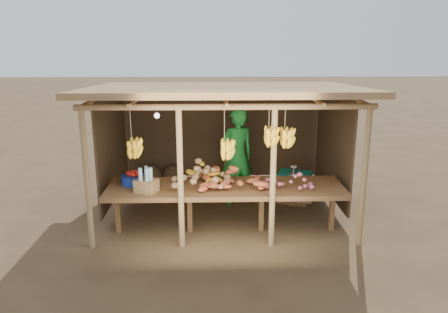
{
  "coord_description": "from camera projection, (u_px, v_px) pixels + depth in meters",
  "views": [
    {
      "loc": [
        -0.22,
        -7.77,
        3.16
      ],
      "look_at": [
        0.0,
        0.0,
        1.05
      ],
      "focal_mm": 35.0,
      "sensor_mm": 36.0,
      "label": 1
    }
  ],
  "objects": [
    {
      "name": "counter",
      "position": [
        226.0,
        190.0,
        7.22
      ],
      "size": [
        3.9,
        1.05,
        0.8
      ],
      "color": "brown",
      "rests_on": "ground"
    },
    {
      "name": "sweet_potato_heap",
      "position": [
        235.0,
        175.0,
        7.21
      ],
      "size": [
        1.21,
        0.87,
        0.36
      ],
      "primitive_type": null,
      "rotation": [
        0.0,
        0.0,
        0.21
      ],
      "color": "#C55B32",
      "rests_on": "counter"
    },
    {
      "name": "stall_structure",
      "position": [
        221.0,
        112.0,
        7.71
      ],
      "size": [
        4.7,
        3.5,
        2.43
      ],
      "color": "#9C7C50",
      "rests_on": "ground"
    },
    {
      "name": "onion_heap",
      "position": [
        289.0,
        178.0,
        7.06
      ],
      "size": [
        0.87,
        0.56,
        0.36
      ],
      "primitive_type": null,
      "rotation": [
        0.0,
        0.0,
        -0.07
      ],
      "color": "#C45F74",
      "rests_on": "counter"
    },
    {
      "name": "tarp_crate",
      "position": [
        294.0,
        186.0,
        8.67
      ],
      "size": [
        0.8,
        0.75,
        0.77
      ],
      "color": "brown",
      "rests_on": "ground"
    },
    {
      "name": "tomato_basin",
      "position": [
        134.0,
        179.0,
        7.29
      ],
      "size": [
        0.42,
        0.42,
        0.22
      ],
      "rotation": [
        0.0,
        0.0,
        0.19
      ],
      "color": "navy",
      "rests_on": "counter"
    },
    {
      "name": "potato_heap",
      "position": [
        199.0,
        175.0,
        7.17
      ],
      "size": [
        1.1,
        0.7,
        0.37
      ],
      "primitive_type": null,
      "rotation": [
        0.0,
        0.0,
        0.05
      ],
      "color": "#9E7751",
      "rests_on": "counter"
    },
    {
      "name": "carton_stack",
      "position": [
        227.0,
        175.0,
        9.41
      ],
      "size": [
        0.96,
        0.38,
        0.72
      ],
      "color": "olive",
      "rests_on": "ground"
    },
    {
      "name": "bottle_box",
      "position": [
        146.0,
        183.0,
        6.88
      ],
      "size": [
        0.4,
        0.37,
        0.41
      ],
      "color": "olive",
      "rests_on": "counter"
    },
    {
      "name": "ground",
      "position": [
        224.0,
        209.0,
        8.33
      ],
      "size": [
        60.0,
        60.0,
        0.0
      ],
      "primitive_type": "plane",
      "color": "brown",
      "rests_on": "ground"
    },
    {
      "name": "banana_pile",
      "position": [
        200.0,
        171.0,
        7.43
      ],
      "size": [
        0.67,
        0.42,
        0.35
      ],
      "primitive_type": null,
      "rotation": [
        0.0,
        0.0,
        -0.04
      ],
      "color": "yellow",
      "rests_on": "counter"
    },
    {
      "name": "vendor",
      "position": [
        237.0,
        156.0,
        8.44
      ],
      "size": [
        0.82,
        0.69,
        1.91
      ],
      "primitive_type": "imported",
      "rotation": [
        0.0,
        0.0,
        3.53
      ],
      "color": "#1A7629",
      "rests_on": "ground"
    },
    {
      "name": "burlap_sacks",
      "position": [
        162.0,
        177.0,
        9.38
      ],
      "size": [
        0.91,
        0.47,
        0.64
      ],
      "color": "#43321F",
      "rests_on": "ground"
    }
  ]
}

